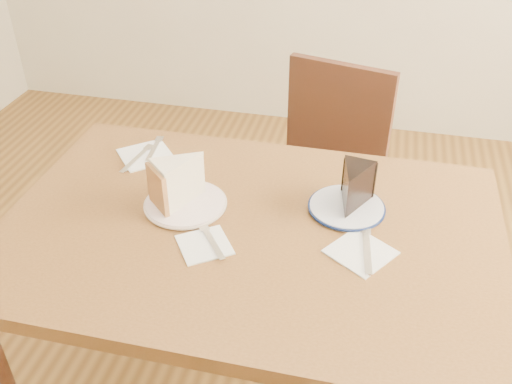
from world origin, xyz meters
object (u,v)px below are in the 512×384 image
(table, at_px, (249,257))
(chair_far, at_px, (320,184))
(plate_cream, at_px, (186,204))
(plate_navy, at_px, (347,207))
(carrot_cake, at_px, (182,181))
(chocolate_cake, at_px, (353,190))

(table, relative_size, chair_far, 1.36)
(plate_cream, bearing_deg, plate_navy, 11.02)
(plate_navy, bearing_deg, carrot_cake, -170.75)
(chair_far, bearing_deg, carrot_cake, 76.74)
(plate_navy, distance_m, chocolate_cake, 0.05)
(table, xyz_separation_m, chair_far, (0.10, 0.60, -0.16))
(chair_far, relative_size, chocolate_cake, 7.72)
(plate_cream, relative_size, plate_navy, 1.09)
(carrot_cake, height_order, chocolate_cake, carrot_cake)
(chair_far, distance_m, chocolate_cake, 0.59)
(plate_navy, xyz_separation_m, carrot_cake, (-0.40, -0.07, 0.06))
(table, relative_size, plate_navy, 6.53)
(plate_navy, bearing_deg, plate_cream, -168.98)
(table, distance_m, plate_cream, 0.21)
(table, bearing_deg, plate_navy, 28.64)
(table, xyz_separation_m, plate_cream, (-0.18, 0.04, 0.10))
(table, xyz_separation_m, carrot_cake, (-0.18, 0.05, 0.16))
(chocolate_cake, bearing_deg, chair_far, -65.42)
(table, relative_size, plate_cream, 6.01)
(table, xyz_separation_m, chocolate_cake, (0.23, 0.12, 0.16))
(plate_cream, height_order, carrot_cake, carrot_cake)
(plate_navy, bearing_deg, chocolate_cake, 4.27)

